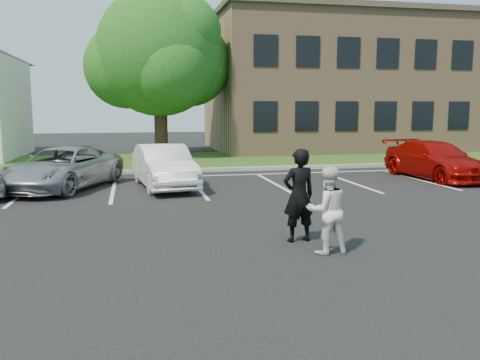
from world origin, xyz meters
name	(u,v)px	position (x,y,z in m)	size (l,w,h in m)	color
ground_plane	(251,252)	(0.00, 0.00, 0.00)	(90.00, 90.00, 0.00)	black
curb	(185,170)	(0.00, 12.00, 0.07)	(40.00, 0.30, 0.15)	gray
grass_strip	(177,161)	(0.00, 16.00, 0.04)	(44.00, 8.00, 0.08)	#1C410E
stall_lines	(232,182)	(1.40, 8.95, 0.01)	(34.00, 5.36, 0.01)	silver
office_building	(381,84)	(14.00, 21.99, 4.16)	(22.40, 10.40, 8.30)	#9F7E5D
tree	(161,56)	(-0.50, 18.39, 5.35)	(7.80, 7.20, 8.80)	black
man_black_suit	(299,195)	(1.13, 0.58, 0.96)	(0.70, 0.46, 1.92)	black
man_white_shirt	(327,210)	(1.38, -0.35, 0.83)	(0.81, 0.63, 1.66)	silver
car_silver_minivan	(62,168)	(-4.44, 8.51, 0.70)	(2.31, 5.02, 1.39)	#A2A5AA
car_white_sedan	(164,166)	(-1.11, 8.12, 0.73)	(1.54, 4.42, 1.46)	silver
car_red_compact	(435,160)	(9.18, 8.17, 0.71)	(1.98, 4.86, 1.41)	#9A0805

